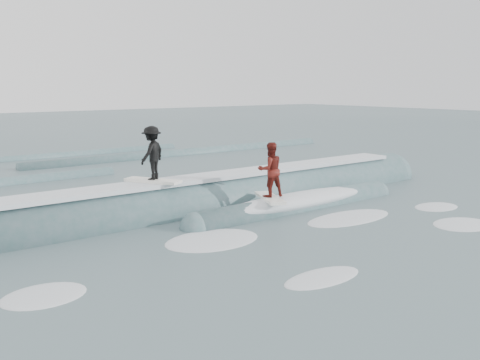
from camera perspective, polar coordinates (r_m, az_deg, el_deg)
ground at (r=16.97m, az=7.43°, el=-5.32°), size 160.00×160.00×0.00m
breaking_wave at (r=20.21m, az=-0.65°, el=-2.61°), size 22.50×3.93×2.29m
surfer_black at (r=18.34m, az=-9.37°, el=2.67°), size 1.44×2.02×1.92m
surfer_red at (r=18.58m, az=3.23°, el=0.87°), size 1.31×2.05×2.00m
whitewater at (r=16.86m, az=10.49°, el=-5.51°), size 16.51×5.71×0.10m
far_swells at (r=31.23m, az=-18.05°, el=1.35°), size 40.49×8.65×0.80m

